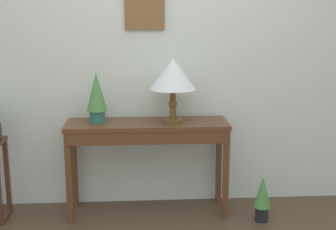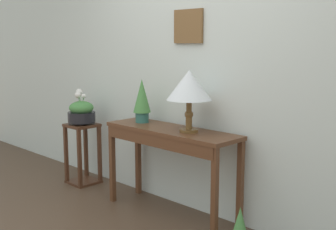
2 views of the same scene
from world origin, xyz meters
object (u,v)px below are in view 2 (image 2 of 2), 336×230
Objects in this scene: console_table at (169,141)px; pedestal_stand_left at (83,154)px; potted_plant_on_console at (142,99)px; table_lamp at (189,87)px; planter_bowl_wide at (81,112)px; potted_plant_floor at (240,230)px.

pedestal_stand_left is (-1.30, -0.02, -0.34)m from console_table.
potted_plant_on_console reaches higher than console_table.
console_table is at bearing -173.49° from table_lamp.
table_lamp is at bearing 6.51° from console_table.
potted_plant_on_console is at bearing 4.30° from planter_bowl_wide.
planter_bowl_wide is at bearing -179.18° from console_table.
potted_plant_on_console is 1.10× the size of planter_bowl_wide.
potted_plant_on_console is (-0.61, 0.03, -0.16)m from table_lamp.
potted_plant_on_console reaches higher than pedestal_stand_left.
console_table is 1.04m from potted_plant_floor.
pedestal_stand_left is (-1.51, -0.04, -0.83)m from table_lamp.
table_lamp is (0.21, 0.02, 0.49)m from console_table.
table_lamp reaches higher than planter_bowl_wide.
pedestal_stand_left is 1.78× the size of planter_bowl_wide.
console_table is 3.46× the size of potted_plant_floor.
planter_bowl_wide is at bearing -178.39° from table_lamp.
potted_plant_floor is (2.21, -0.19, -0.58)m from planter_bowl_wide.
console_table is 0.52m from potted_plant_on_console.
pedestal_stand_left is at bearing -12.33° from planter_bowl_wide.
pedestal_stand_left is 0.46m from planter_bowl_wide.
potted_plant_floor is at bearing -18.55° from table_lamp.
potted_plant_on_console is 1.07× the size of potted_plant_floor.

